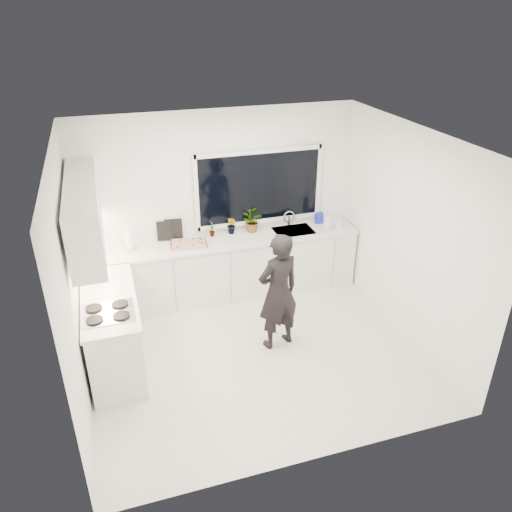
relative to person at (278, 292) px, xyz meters
name	(u,v)px	position (x,y,z in m)	size (l,w,h in m)	color
floor	(255,352)	(-0.32, -0.09, -0.79)	(4.00, 3.50, 0.02)	beige
wall_back	(219,204)	(-0.32, 1.67, 0.57)	(4.00, 0.02, 2.70)	white
wall_left	(70,284)	(-2.33, -0.09, 0.57)	(0.02, 3.50, 2.70)	white
wall_right	(409,235)	(1.69, -0.09, 0.57)	(0.02, 3.50, 2.70)	white
ceiling	(255,139)	(-0.32, -0.09, 1.93)	(4.00, 3.50, 0.02)	white
window	(259,187)	(0.28, 1.64, 0.77)	(1.80, 0.02, 1.00)	black
base_cabinets_back	(226,269)	(-0.32, 1.36, -0.34)	(3.92, 0.58, 0.88)	white
base_cabinets_left	(114,331)	(-1.99, 0.26, -0.34)	(0.58, 1.60, 0.88)	white
countertop_back	(225,241)	(-0.32, 1.35, 0.12)	(3.94, 0.62, 0.04)	silver
countertop_left	(108,299)	(-1.99, 0.26, 0.12)	(0.62, 1.60, 0.04)	silver
upper_cabinets	(84,212)	(-2.11, 0.61, 1.07)	(0.34, 2.10, 0.70)	white
sink	(293,233)	(0.73, 1.36, 0.09)	(0.58, 0.42, 0.14)	silver
faucet	(289,219)	(0.73, 1.56, 0.25)	(0.03, 0.03, 0.22)	silver
stovetop	(108,313)	(-2.01, -0.09, 0.16)	(0.56, 0.48, 0.03)	black
person	(278,292)	(0.00, 0.00, 0.00)	(0.57, 0.37, 1.56)	black
pizza_tray	(189,244)	(-0.85, 1.33, 0.16)	(0.50, 0.37, 0.03)	silver
pizza	(189,243)	(-0.85, 1.33, 0.17)	(0.46, 0.33, 0.01)	red
watering_can	(319,219)	(1.20, 1.52, 0.21)	(0.14, 0.14, 0.13)	#1326BB
paper_towel_roll	(130,240)	(-1.63, 1.46, 0.27)	(0.11, 0.11, 0.26)	white
knife_block	(91,245)	(-2.14, 1.50, 0.25)	(0.13, 0.10, 0.22)	brown
utensil_crock	(95,274)	(-2.11, 0.71, 0.22)	(0.13, 0.13, 0.16)	silver
picture_frame_large	(165,231)	(-1.13, 1.60, 0.28)	(0.22, 0.02, 0.28)	black
picture_frame_small	(174,229)	(-1.01, 1.60, 0.29)	(0.25, 0.02, 0.30)	black
herb_plants	(244,222)	(0.02, 1.52, 0.30)	(0.83, 0.39, 0.33)	#26662D
soap_bottles	(330,222)	(1.24, 1.21, 0.28)	(0.34, 0.16, 0.30)	#D8BF66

